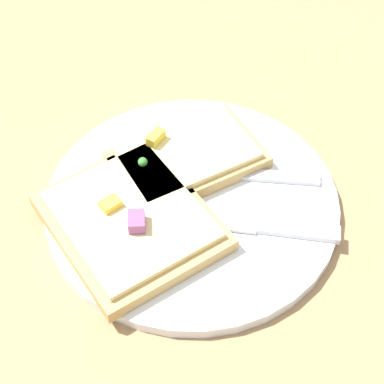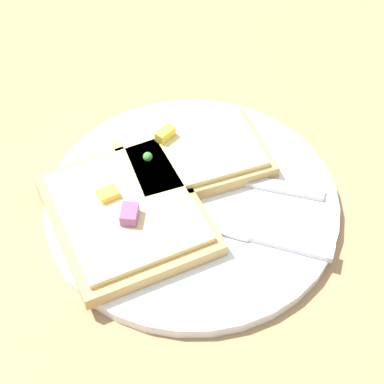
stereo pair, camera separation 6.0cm
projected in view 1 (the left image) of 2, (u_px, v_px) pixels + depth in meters
The scene contains 7 objects.
ground_plane at pixel (192, 207), 0.62m from camera, with size 4.00×4.00×0.00m, color #9E7A51.
plate at pixel (192, 203), 0.61m from camera, with size 0.28×0.28×0.01m.
fork at pixel (203, 172), 0.63m from camera, with size 0.20×0.09×0.01m.
knife at pixel (248, 224), 0.59m from camera, with size 0.19×0.10×0.01m.
pizza_slice_main at pixel (131, 220), 0.58m from camera, with size 0.17×0.19×0.03m.
pizza_slice_corner at pixel (187, 158), 0.63m from camera, with size 0.16×0.12×0.03m.
crumb_scatter at pixel (154, 224), 0.58m from camera, with size 0.06×0.05×0.01m.
Camera 1 is at (0.10, 0.37, 0.48)m, focal length 60.00 mm.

